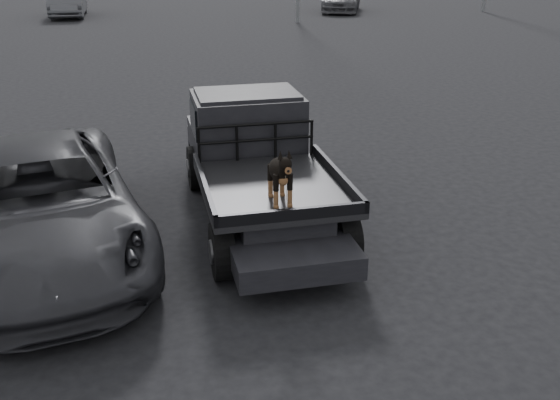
{
  "coord_description": "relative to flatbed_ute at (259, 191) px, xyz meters",
  "views": [
    {
      "loc": [
        -2.1,
        -6.85,
        4.11
      ],
      "look_at": [
        -0.6,
        -0.38,
        1.29
      ],
      "focal_mm": 40.0,
      "sensor_mm": 36.0,
      "label": 1
    }
  ],
  "objects": [
    {
      "name": "flatbed_ute",
      "position": [
        0.0,
        0.0,
        0.0
      ],
      "size": [
        2.0,
        5.4,
        0.92
      ],
      "primitive_type": null,
      "color": "black",
      "rests_on": "ground"
    },
    {
      "name": "headache_rack",
      "position": [
        0.0,
        0.2,
        0.74
      ],
      "size": [
        1.8,
        0.08,
        0.55
      ],
      "primitive_type": null,
      "color": "black",
      "rests_on": "flatbed_ute"
    },
    {
      "name": "parked_suv",
      "position": [
        -3.13,
        -0.49,
        0.29
      ],
      "size": [
        3.37,
        5.76,
        1.5
      ],
      "primitive_type": "imported",
      "rotation": [
        0.0,
        0.0,
        0.17
      ],
      "color": "#2B2C30",
      "rests_on": "ground"
    },
    {
      "name": "distant_car_a",
      "position": [
        -4.99,
        28.41,
        0.36
      ],
      "size": [
        1.74,
        4.96,
        1.64
      ],
      "primitive_type": "imported",
      "rotation": [
        0.0,
        0.0,
        0.0
      ],
      "color": "#4B4C50",
      "rests_on": "ground"
    },
    {
      "name": "ground",
      "position": [
        0.39,
        -1.94,
        -0.46
      ],
      "size": [
        120.0,
        120.0,
        0.0
      ],
      "primitive_type": "plane",
      "color": "black",
      "rests_on": "ground"
    },
    {
      "name": "ute_cab",
      "position": [
        0.0,
        0.95,
        0.9
      ],
      "size": [
        1.72,
        1.3,
        0.88
      ],
      "primitive_type": null,
      "color": "black",
      "rests_on": "flatbed_ute"
    },
    {
      "name": "dog",
      "position": [
        -0.03,
        -1.52,
        0.83
      ],
      "size": [
        0.32,
        0.6,
        0.74
      ],
      "primitive_type": null,
      "color": "black",
      "rests_on": "flatbed_ute"
    }
  ]
}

